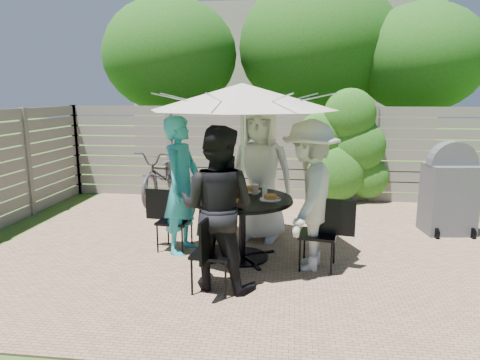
# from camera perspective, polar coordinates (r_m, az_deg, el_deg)

# --- Properties ---
(backyard_envelope) EXTENTS (60.00, 60.00, 5.00)m
(backyard_envelope) POSITION_cam_1_polar(r_m,az_deg,el_deg) (15.64, 5.87, 13.31)
(backyard_envelope) COLOR #37581B
(backyard_envelope) RESTS_ON ground
(patio_table) EXTENTS (1.46, 1.46, 0.81)m
(patio_table) POSITION_cam_1_polar(r_m,az_deg,el_deg) (5.36, 0.30, -4.89)
(patio_table) COLOR black
(patio_table) RESTS_ON ground
(umbrella) EXTENTS (2.67, 2.67, 2.20)m
(umbrella) POSITION_cam_1_polar(r_m,az_deg,el_deg) (5.15, 0.32, 11.03)
(umbrella) COLOR silver
(umbrella) RESTS_ON ground
(chair_back) EXTENTS (0.52, 0.68, 0.89)m
(chair_back) POSITION_cam_1_polar(r_m,az_deg,el_deg) (6.33, 3.09, -5.14)
(chair_back) COLOR black
(chair_back) RESTS_ON ground
(person_back) EXTENTS (1.04, 0.78, 1.91)m
(person_back) POSITION_cam_1_polar(r_m,az_deg,el_deg) (6.05, 2.80, 0.76)
(person_back) COLOR silver
(person_back) RESTS_ON ground
(chair_left) EXTENTS (0.62, 0.45, 0.83)m
(chair_left) POSITION_cam_1_polar(r_m,az_deg,el_deg) (5.82, -8.81, -6.94)
(chair_left) COLOR black
(chair_left) RESTS_ON ground
(person_left) EXTENTS (0.56, 0.73, 1.81)m
(person_left) POSITION_cam_1_polar(r_m,az_deg,el_deg) (5.59, -7.79, -0.75)
(person_left) COLOR #2BA9BD
(person_left) RESTS_ON ground
(chair_front) EXTENTS (0.47, 0.65, 0.87)m
(chair_front) POSITION_cam_1_polar(r_m,az_deg,el_deg) (4.61, -3.57, -11.68)
(chair_front) COLOR black
(chair_front) RESTS_ON ground
(person_front) EXTENTS (0.97, 0.83, 1.76)m
(person_front) POSITION_cam_1_polar(r_m,az_deg,el_deg) (4.53, -3.03, -3.84)
(person_front) COLOR black
(person_front) RESTS_ON ground
(chair_right) EXTENTS (0.66, 0.49, 0.88)m
(chair_right) POSITION_cam_1_polar(r_m,az_deg,el_deg) (5.25, 10.46, -8.91)
(chair_right) COLOR black
(chair_right) RESTS_ON ground
(person_right) EXTENTS (0.88, 1.27, 1.79)m
(person_right) POSITION_cam_1_polar(r_m,az_deg,el_deg) (5.09, 9.21, -2.10)
(person_right) COLOR beige
(person_right) RESTS_ON ground
(plate_back) EXTENTS (0.26, 0.26, 0.06)m
(plate_back) POSITION_cam_1_polar(r_m,az_deg,el_deg) (5.63, 1.47, -1.28)
(plate_back) COLOR white
(plate_back) RESTS_ON patio_table
(plate_left) EXTENTS (0.26, 0.26, 0.06)m
(plate_left) POSITION_cam_1_polar(r_m,az_deg,el_deg) (5.42, -3.31, -1.80)
(plate_left) COLOR white
(plate_left) RESTS_ON patio_table
(plate_front) EXTENTS (0.26, 0.26, 0.06)m
(plate_front) POSITION_cam_1_polar(r_m,az_deg,el_deg) (4.97, -1.01, -3.01)
(plate_front) COLOR white
(plate_front) RESTS_ON patio_table
(plate_right) EXTENTS (0.26, 0.26, 0.06)m
(plate_right) POSITION_cam_1_polar(r_m,az_deg,el_deg) (5.20, 4.08, -2.38)
(plate_right) COLOR white
(plate_right) RESTS_ON patio_table
(glass_back) EXTENTS (0.07, 0.07, 0.14)m
(glass_back) POSITION_cam_1_polar(r_m,az_deg,el_deg) (5.56, 0.13, -0.96)
(glass_back) COLOR silver
(glass_back) RESTS_ON patio_table
(glass_left) EXTENTS (0.07, 0.07, 0.14)m
(glass_left) POSITION_cam_1_polar(r_m,az_deg,el_deg) (5.28, -2.73, -1.65)
(glass_left) COLOR silver
(glass_left) RESTS_ON patio_table
(glass_front) EXTENTS (0.07, 0.07, 0.14)m
(glass_front) POSITION_cam_1_polar(r_m,az_deg,el_deg) (5.01, 0.50, -2.33)
(glass_front) COLOR silver
(glass_front) RESTS_ON patio_table
(glass_right) EXTENTS (0.07, 0.07, 0.14)m
(glass_right) POSITION_cam_1_polar(r_m,az_deg,el_deg) (5.31, 3.32, -1.57)
(glass_right) COLOR silver
(glass_right) RESTS_ON patio_table
(syrup_jug) EXTENTS (0.09, 0.09, 0.16)m
(syrup_jug) POSITION_cam_1_polar(r_m,az_deg,el_deg) (5.35, -0.14, -1.35)
(syrup_jug) COLOR #59280C
(syrup_jug) RESTS_ON patio_table
(coffee_cup) EXTENTS (0.08, 0.08, 0.12)m
(coffee_cup) POSITION_cam_1_polar(r_m,az_deg,el_deg) (5.46, 2.03, -1.30)
(coffee_cup) COLOR #C6B293
(coffee_cup) RESTS_ON patio_table
(bicycle) EXTENTS (0.82, 2.01, 1.04)m
(bicycle) POSITION_cam_1_polar(r_m,az_deg,el_deg) (8.47, -10.16, 0.66)
(bicycle) COLOR #333338
(bicycle) RESTS_ON ground
(bbq_grill) EXTENTS (0.75, 0.61, 1.40)m
(bbq_grill) POSITION_cam_1_polar(r_m,az_deg,el_deg) (7.06, 26.10, -1.48)
(bbq_grill) COLOR #4F4E53
(bbq_grill) RESTS_ON ground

